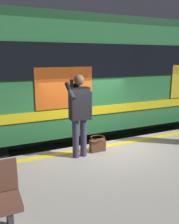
{
  "coord_description": "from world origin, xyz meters",
  "views": [
    {
      "loc": [
        2.58,
        5.09,
        3.12
      ],
      "look_at": [
        0.37,
        0.3,
        1.9
      ],
      "focal_mm": 38.04,
      "sensor_mm": 36.0,
      "label": 1
    }
  ],
  "objects": [
    {
      "name": "track_rail_near",
      "position": [
        0.0,
        -1.62,
        0.08
      ],
      "size": [
        16.67,
        0.08,
        0.16
      ],
      "primitive_type": "cube",
      "color": "slate",
      "rests_on": "ground"
    },
    {
      "name": "safety_line",
      "position": [
        0.0,
        0.3,
        1.01
      ],
      "size": [
        12.57,
        0.16,
        0.01
      ],
      "primitive_type": "cube",
      "color": "yellow",
      "rests_on": "platform"
    },
    {
      "name": "ground_plane",
      "position": [
        0.0,
        0.0,
        0.0
      ],
      "size": [
        25.02,
        25.02,
        0.0
      ],
      "primitive_type": "plane",
      "color": "#4C4742"
    },
    {
      "name": "platform",
      "position": [
        0.0,
        2.02,
        0.5
      ],
      "size": [
        12.83,
        4.05,
        1.0
      ],
      "primitive_type": "cube",
      "color": "#9E998E",
      "rests_on": "ground"
    },
    {
      "name": "train_carriage",
      "position": [
        -1.64,
        -2.33,
        2.6
      ],
      "size": [
        12.7,
        3.07,
        4.12
      ],
      "color": "#2D723F",
      "rests_on": "ground"
    },
    {
      "name": "handbag",
      "position": [
        0.26,
        0.5,
        1.17
      ],
      "size": [
        0.36,
        0.33,
        0.34
      ],
      "color": "#59331E",
      "rests_on": "platform"
    },
    {
      "name": "passenger",
      "position": [
        0.74,
        0.59,
        2.05
      ],
      "size": [
        0.57,
        0.55,
        1.78
      ],
      "color": "#383347",
      "rests_on": "platform"
    },
    {
      "name": "track_rail_far",
      "position": [
        0.0,
        -3.06,
        0.08
      ],
      "size": [
        16.67,
        0.08,
        0.16
      ],
      "primitive_type": "cube",
      "color": "slate",
      "rests_on": "ground"
    }
  ]
}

